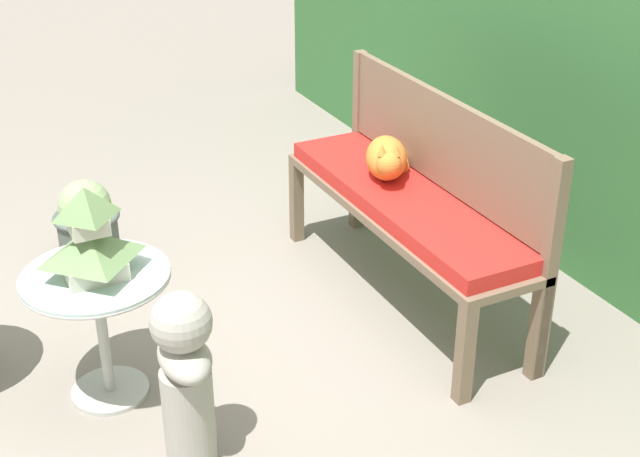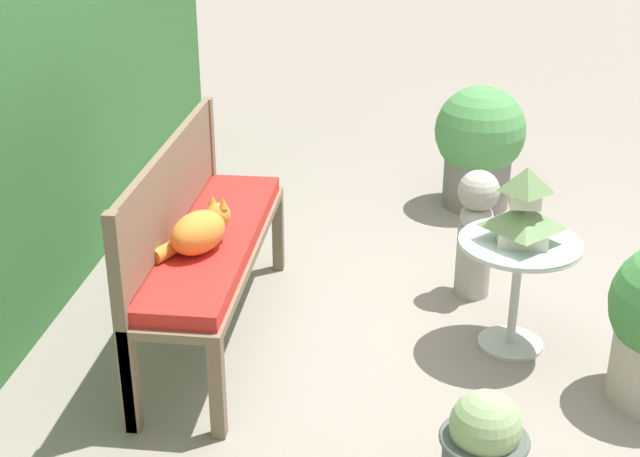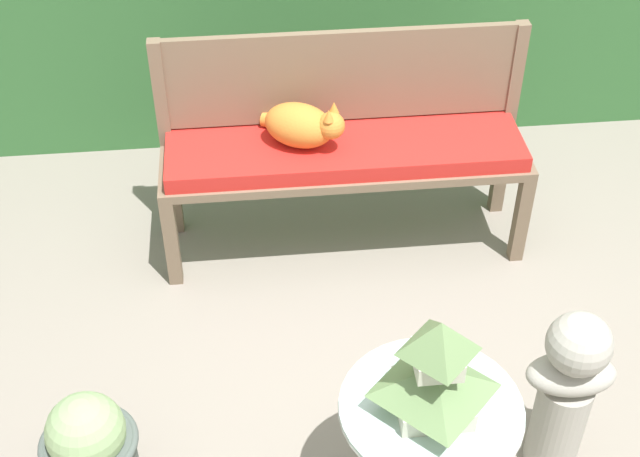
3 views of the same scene
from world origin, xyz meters
The scene contains 8 objects.
ground centered at (0.00, 0.00, 0.00)m, with size 30.00×30.00×0.00m, color gray.
garden_bench centered at (-0.14, 1.02, 0.49)m, with size 1.63×0.43×0.57m.
bench_backrest centered at (-0.14, 1.21, 0.73)m, with size 1.63×0.06×1.00m.
cat centered at (-0.32, 1.03, 0.67)m, with size 0.37×0.35×0.23m.
patio_table centered at (-0.05, -0.44, 0.45)m, with size 0.58×0.58×0.57m.
pagoda_birdhouse centered at (-0.05, -0.44, 0.73)m, with size 0.30×0.30×0.37m.
garden_bust centered at (0.47, -0.27, 0.39)m, with size 0.32×0.22×0.72m.
potted_plant_table_far centered at (-1.17, -0.24, 0.22)m, with size 0.34×0.34×0.46m.
Camera 1 is at (2.99, -0.99, 2.31)m, focal length 50.00 mm.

